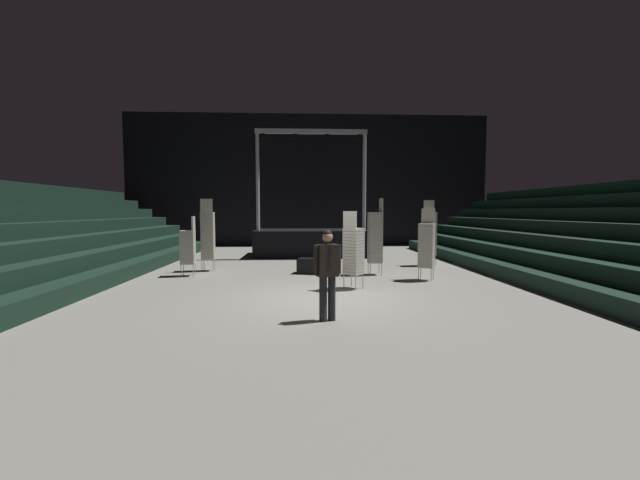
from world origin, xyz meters
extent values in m
cube|color=gray|center=(0.00, 0.00, -0.05)|extent=(22.00, 30.00, 0.10)
cube|color=black|center=(0.00, 15.00, 4.00)|extent=(22.00, 0.30, 8.00)
cube|color=black|center=(-6.12, 1.00, 0.23)|extent=(0.75, 24.00, 0.45)
cube|color=black|center=(-6.88, 1.00, 0.68)|extent=(0.75, 24.00, 0.45)
cube|color=black|center=(-7.62, 1.00, 1.12)|extent=(0.75, 24.00, 0.45)
cube|color=black|center=(6.12, 1.00, 0.23)|extent=(0.75, 24.00, 0.45)
cube|color=black|center=(6.88, 1.00, 0.68)|extent=(0.75, 24.00, 0.45)
cube|color=black|center=(7.62, 1.00, 1.12)|extent=(0.75, 24.00, 0.45)
cube|color=black|center=(8.38, 1.00, 1.57)|extent=(0.75, 24.00, 0.45)
cube|color=black|center=(0.00, 9.53, 0.62)|extent=(5.27, 2.97, 1.24)
cylinder|color=#9EA0A8|center=(-2.38, 8.30, 3.44)|extent=(0.16, 0.16, 4.41)
cylinder|color=#9EA0A8|center=(2.38, 8.30, 3.44)|extent=(0.16, 0.16, 4.41)
cube|color=#9EA0A8|center=(0.00, 8.30, 5.65)|extent=(4.97, 0.20, 0.20)
cylinder|color=black|center=(-2.13, 8.30, 5.43)|extent=(0.18, 0.18, 0.22)
cylinder|color=black|center=(-0.71, 8.30, 5.43)|extent=(0.18, 0.18, 0.22)
cylinder|color=black|center=(0.71, 8.30, 5.43)|extent=(0.18, 0.18, 0.22)
cylinder|color=black|center=(2.13, 8.30, 5.43)|extent=(0.18, 0.18, 0.22)
cylinder|color=black|center=(0.13, -1.94, 0.44)|extent=(0.15, 0.15, 0.88)
cylinder|color=black|center=(-0.04, -2.00, 0.44)|extent=(0.15, 0.15, 0.88)
cube|color=silver|center=(0.06, -2.03, 1.19)|extent=(0.20, 0.15, 0.62)
cube|color=black|center=(0.04, -1.97, 1.19)|extent=(0.45, 0.34, 0.62)
cube|color=black|center=(0.08, -2.08, 1.26)|extent=(0.06, 0.03, 0.40)
cylinder|color=black|center=(0.27, -1.90, 1.20)|extent=(0.12, 0.12, 0.57)
cylinder|color=black|center=(-0.18, -2.04, 1.20)|extent=(0.12, 0.12, 0.57)
sphere|color=tan|center=(0.04, -1.97, 1.64)|extent=(0.20, 0.20, 0.20)
sphere|color=black|center=(0.04, -1.97, 1.70)|extent=(0.17, 0.17, 0.17)
cylinder|color=#B2B5BA|center=(0.95, 1.47, 0.20)|extent=(0.02, 0.02, 0.40)
cylinder|color=#B2B5BA|center=(1.24, 1.22, 0.20)|extent=(0.02, 0.02, 0.40)
cylinder|color=#B2B5BA|center=(0.70, 1.18, 0.20)|extent=(0.02, 0.02, 0.40)
cylinder|color=#B2B5BA|center=(1.00, 0.93, 0.20)|extent=(0.02, 0.02, 0.40)
cube|color=#B7B2A3|center=(0.97, 1.20, 0.44)|extent=(0.62, 0.62, 0.08)
cube|color=#B7B2A3|center=(0.97, 1.20, 0.53)|extent=(0.62, 0.62, 0.08)
cube|color=#B7B2A3|center=(0.97, 1.20, 0.61)|extent=(0.62, 0.62, 0.08)
cube|color=#B7B2A3|center=(0.97, 1.20, 0.70)|extent=(0.62, 0.62, 0.08)
cube|color=#B7B2A3|center=(0.97, 1.20, 0.78)|extent=(0.62, 0.62, 0.08)
cube|color=#B7B2A3|center=(0.97, 1.20, 0.87)|extent=(0.62, 0.62, 0.08)
cube|color=#B7B2A3|center=(0.97, 1.20, 0.95)|extent=(0.62, 0.62, 0.08)
cube|color=#B7B2A3|center=(0.97, 1.20, 1.04)|extent=(0.62, 0.62, 0.08)
cube|color=#B7B2A3|center=(0.97, 1.20, 1.12)|extent=(0.62, 0.62, 0.08)
cube|color=#B7B2A3|center=(0.97, 1.20, 1.21)|extent=(0.62, 0.62, 0.08)
cube|color=#B7B2A3|center=(0.97, 1.20, 1.29)|extent=(0.62, 0.62, 0.08)
cube|color=#B7B2A3|center=(0.97, 1.20, 1.38)|extent=(0.62, 0.62, 0.08)
cube|color=#B7B2A3|center=(0.97, 1.20, 1.46)|extent=(0.62, 0.62, 0.08)
cube|color=#B7B2A3|center=(0.97, 1.20, 1.55)|extent=(0.62, 0.62, 0.08)
cube|color=#B7B2A3|center=(0.97, 1.20, 1.63)|extent=(0.62, 0.62, 0.08)
cube|color=#B7B2A3|center=(0.85, 1.05, 1.91)|extent=(0.34, 0.30, 0.46)
cylinder|color=#B2B5BA|center=(-4.36, 3.38, 0.20)|extent=(0.02, 0.02, 0.40)
cylinder|color=#B2B5BA|center=(-4.39, 3.76, 0.20)|extent=(0.02, 0.02, 0.40)
cylinder|color=#B2B5BA|center=(-3.98, 3.41, 0.20)|extent=(0.02, 0.02, 0.40)
cylinder|color=#B2B5BA|center=(-4.01, 3.79, 0.20)|extent=(0.02, 0.02, 0.40)
cube|color=#B7B2A3|center=(-4.18, 3.59, 0.44)|extent=(0.47, 0.47, 0.08)
cube|color=#B7B2A3|center=(-4.18, 3.59, 0.53)|extent=(0.47, 0.47, 0.08)
cube|color=#B7B2A3|center=(-4.18, 3.59, 0.61)|extent=(0.47, 0.47, 0.08)
cube|color=#B7B2A3|center=(-4.18, 3.59, 0.70)|extent=(0.47, 0.47, 0.08)
cube|color=#B7B2A3|center=(-4.18, 3.59, 0.78)|extent=(0.47, 0.47, 0.08)
cube|color=#B7B2A3|center=(-4.18, 3.59, 0.87)|extent=(0.47, 0.47, 0.08)
cube|color=#B7B2A3|center=(-4.18, 3.59, 0.95)|extent=(0.47, 0.47, 0.08)
cube|color=#B7B2A3|center=(-4.18, 3.59, 1.04)|extent=(0.47, 0.47, 0.08)
cube|color=#B7B2A3|center=(-4.18, 3.59, 1.12)|extent=(0.47, 0.47, 0.08)
cube|color=#B7B2A3|center=(-4.18, 3.59, 1.21)|extent=(0.47, 0.47, 0.08)
cube|color=#B7B2A3|center=(-4.18, 3.59, 1.29)|extent=(0.47, 0.47, 0.08)
cube|color=#B7B2A3|center=(-4.18, 3.59, 1.38)|extent=(0.47, 0.47, 0.08)
cube|color=#B7B2A3|center=(-4.18, 3.59, 1.46)|extent=(0.47, 0.47, 0.08)
cube|color=#B7B2A3|center=(-3.99, 3.60, 1.73)|extent=(0.08, 0.41, 0.46)
cylinder|color=#B2B5BA|center=(1.82, 3.39, 0.20)|extent=(0.02, 0.02, 0.40)
cylinder|color=#B2B5BA|center=(1.82, 3.77, 0.20)|extent=(0.02, 0.02, 0.40)
cylinder|color=#B2B5BA|center=(2.20, 3.40, 0.20)|extent=(0.02, 0.02, 0.40)
cylinder|color=#B2B5BA|center=(2.20, 3.78, 0.20)|extent=(0.02, 0.02, 0.40)
cube|color=#B7B2A3|center=(2.01, 3.59, 0.44)|extent=(0.45, 0.45, 0.08)
cube|color=#B7B2A3|center=(2.01, 3.59, 0.53)|extent=(0.45, 0.45, 0.08)
cube|color=#B7B2A3|center=(2.01, 3.59, 0.61)|extent=(0.45, 0.45, 0.08)
cube|color=#B7B2A3|center=(2.01, 3.59, 0.70)|extent=(0.45, 0.45, 0.08)
cube|color=#B7B2A3|center=(2.01, 3.59, 0.78)|extent=(0.45, 0.45, 0.08)
cube|color=#B7B2A3|center=(2.01, 3.59, 0.87)|extent=(0.45, 0.45, 0.08)
cube|color=#B7B2A3|center=(2.01, 3.59, 0.95)|extent=(0.45, 0.45, 0.08)
cube|color=#B7B2A3|center=(2.01, 3.59, 1.04)|extent=(0.45, 0.45, 0.08)
cube|color=#B7B2A3|center=(2.01, 3.59, 1.12)|extent=(0.45, 0.45, 0.08)
cube|color=#B7B2A3|center=(2.01, 3.59, 1.21)|extent=(0.45, 0.45, 0.08)
cube|color=#B7B2A3|center=(2.01, 3.59, 1.29)|extent=(0.45, 0.45, 0.08)
cube|color=#B7B2A3|center=(2.01, 3.59, 1.38)|extent=(0.45, 0.45, 0.08)
cube|color=#B7B2A3|center=(2.01, 3.59, 1.46)|extent=(0.45, 0.45, 0.08)
cube|color=#B7B2A3|center=(2.01, 3.59, 1.55)|extent=(0.45, 0.45, 0.08)
cube|color=#B7B2A3|center=(2.01, 3.59, 1.63)|extent=(0.45, 0.45, 0.08)
cube|color=#B7B2A3|center=(2.01, 3.59, 1.72)|extent=(0.45, 0.45, 0.08)
cube|color=#B7B2A3|center=(2.01, 3.59, 1.80)|extent=(0.45, 0.45, 0.08)
cube|color=#B7B2A3|center=(2.01, 3.59, 1.89)|extent=(0.45, 0.45, 0.08)
cube|color=#B7B2A3|center=(2.01, 3.59, 1.97)|extent=(0.45, 0.45, 0.08)
cube|color=#B7B2A3|center=(2.01, 3.59, 2.06)|extent=(0.45, 0.45, 0.08)
cube|color=#B7B2A3|center=(2.20, 3.59, 2.33)|extent=(0.06, 0.41, 0.46)
cylinder|color=#B2B5BA|center=(4.72, 5.47, 0.20)|extent=(0.02, 0.02, 0.40)
cylinder|color=#B2B5BA|center=(4.35, 5.49, 0.20)|extent=(0.02, 0.02, 0.40)
cylinder|color=#B2B5BA|center=(4.75, 5.85, 0.20)|extent=(0.02, 0.02, 0.40)
cylinder|color=#B2B5BA|center=(4.37, 5.87, 0.20)|extent=(0.02, 0.02, 0.40)
cube|color=#B7B2A3|center=(4.55, 5.67, 0.44)|extent=(0.47, 0.47, 0.08)
cube|color=#B7B2A3|center=(4.55, 5.67, 0.53)|extent=(0.47, 0.47, 0.08)
cube|color=#B7B2A3|center=(4.55, 5.67, 0.61)|extent=(0.47, 0.47, 0.08)
cube|color=#B7B2A3|center=(4.55, 5.67, 0.70)|extent=(0.47, 0.47, 0.08)
cube|color=#B7B2A3|center=(4.55, 5.67, 0.78)|extent=(0.47, 0.47, 0.08)
cube|color=#B7B2A3|center=(4.55, 5.67, 0.87)|extent=(0.47, 0.47, 0.08)
cube|color=#B7B2A3|center=(4.55, 5.67, 0.95)|extent=(0.47, 0.47, 0.08)
cube|color=#B7B2A3|center=(4.55, 5.67, 1.04)|extent=(0.47, 0.47, 0.08)
cube|color=#B7B2A3|center=(4.55, 5.67, 1.12)|extent=(0.47, 0.47, 0.08)
cube|color=#B7B2A3|center=(4.55, 5.67, 1.21)|extent=(0.47, 0.47, 0.08)
cube|color=#B7B2A3|center=(4.55, 5.67, 1.29)|extent=(0.47, 0.47, 0.08)
cube|color=#B7B2A3|center=(4.55, 5.67, 1.38)|extent=(0.47, 0.47, 0.08)
cube|color=#B7B2A3|center=(4.55, 5.67, 1.46)|extent=(0.47, 0.47, 0.08)
cube|color=#B7B2A3|center=(4.55, 5.67, 1.55)|extent=(0.47, 0.47, 0.08)
cube|color=#B7B2A3|center=(4.55, 5.67, 1.63)|extent=(0.47, 0.47, 0.08)
cube|color=#B7B2A3|center=(4.55, 5.67, 1.72)|extent=(0.47, 0.47, 0.08)
cube|color=#B7B2A3|center=(4.55, 5.67, 1.80)|extent=(0.47, 0.47, 0.08)
cube|color=#B7B2A3|center=(4.55, 5.67, 1.89)|extent=(0.47, 0.47, 0.08)
cube|color=#B7B2A3|center=(4.55, 5.67, 1.97)|extent=(0.47, 0.47, 0.08)
cube|color=#B7B2A3|center=(4.55, 5.67, 2.06)|extent=(0.47, 0.47, 0.08)
cube|color=#B7B2A3|center=(4.56, 5.86, 2.33)|extent=(0.41, 0.08, 0.46)
cylinder|color=#B2B5BA|center=(3.47, 2.17, 0.20)|extent=(0.02, 0.02, 0.40)
cylinder|color=#B2B5BA|center=(3.13, 2.35, 0.20)|extent=(0.02, 0.02, 0.40)
cylinder|color=#B2B5BA|center=(3.65, 2.50, 0.20)|extent=(0.02, 0.02, 0.40)
cylinder|color=#B2B5BA|center=(3.31, 2.68, 0.20)|extent=(0.02, 0.02, 0.40)
cube|color=#B7B2A3|center=(3.39, 2.42, 0.44)|extent=(0.59, 0.59, 0.08)
cube|color=#B7B2A3|center=(3.39, 2.42, 0.53)|extent=(0.59, 0.59, 0.08)
cube|color=#B7B2A3|center=(3.39, 2.42, 0.61)|extent=(0.59, 0.59, 0.08)
cube|color=#B7B2A3|center=(3.39, 2.42, 0.70)|extent=(0.59, 0.59, 0.08)
cube|color=#B7B2A3|center=(3.39, 2.42, 0.78)|extent=(0.59, 0.59, 0.08)
cube|color=#B7B2A3|center=(3.39, 2.42, 0.87)|extent=(0.59, 0.59, 0.08)
cube|color=#B7B2A3|center=(3.39, 2.42, 0.95)|extent=(0.59, 0.59, 0.08)
cube|color=#B7B2A3|center=(3.39, 2.42, 1.04)|extent=(0.59, 0.59, 0.08)
cube|color=#B7B2A3|center=(3.39, 2.42, 1.12)|extent=(0.59, 0.59, 0.08)
cube|color=#B7B2A3|center=(3.39, 2.42, 1.21)|extent=(0.59, 0.59, 0.08)
cube|color=#B7B2A3|center=(3.39, 2.42, 1.29)|extent=(0.59, 0.59, 0.08)
cube|color=#B7B2A3|center=(3.39, 2.42, 1.38)|extent=(0.59, 0.59, 0.08)
cube|color=#B7B2A3|center=(3.39, 2.42, 1.46)|extent=(0.59, 0.59, 0.08)
cube|color=#B7B2A3|center=(3.39, 2.42, 1.55)|extent=(0.59, 0.59, 0.08)
cube|color=#B7B2A3|center=(3.39, 2.42, 1.63)|extent=(0.59, 0.59, 0.08)
cube|color=#B7B2A3|center=(3.39, 2.42, 1.72)|extent=(0.59, 0.59, 0.08)
cube|color=#B7B2A3|center=(3.48, 2.60, 1.99)|extent=(0.38, 0.23, 0.46)
cylinder|color=#B2B5BA|center=(-3.98, 4.88, 0.20)|extent=(0.02, 0.02, 0.40)
cylinder|color=#B2B5BA|center=(-3.60, 4.90, 0.20)|extent=(0.02, 0.02, 0.40)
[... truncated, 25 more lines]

